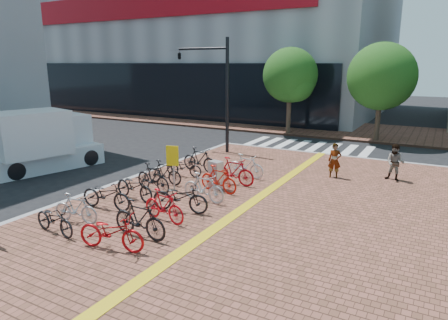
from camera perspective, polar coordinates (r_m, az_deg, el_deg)
The scene contains 27 objects.
ground at distance 13.20m, azimuth -9.36°, elevation -8.83°, with size 120.00×120.00×0.00m, color black.
kerb_north at distance 22.55m, azimuth 16.25°, elevation 0.48°, with size 14.00×0.25×0.15m, color gray.
far_sidewalk at distance 31.83m, azimuth 14.67°, elevation 4.31°, with size 70.00×8.00×0.15m, color brown.
crosswalk at distance 25.07m, azimuth 11.72°, elevation 1.87°, with size 7.50×4.00×0.01m.
street_trees at distance 27.09m, azimuth 23.77°, elevation 10.62°, with size 16.20×4.60×6.35m.
bike_0 at distance 12.71m, azimuth -23.06°, elevation -7.79°, with size 0.60×1.71×0.90m, color black.
bike_1 at distance 13.29m, azimuth -20.43°, elevation -6.49°, with size 0.45×1.58×0.95m, color #ABABB0.
bike_2 at distance 14.19m, azimuth -16.49°, elevation -4.75°, with size 0.68×1.95×1.02m, color black.
bike_3 at distance 14.89m, azimuth -12.68°, elevation -3.68°, with size 0.67×1.93×1.01m, color black.
bike_4 at distance 15.62m, azimuth -10.12°, elevation -2.53°, with size 0.53×1.86×1.12m, color black.
bike_5 at distance 16.58m, azimuth -8.53°, elevation -1.75°, with size 0.47×1.65×0.99m, color black.
bike_6 at distance 17.60m, azimuth -5.74°, elevation -0.96°, with size 0.58×1.66×0.87m, color black.
bike_7 at distance 18.30m, azimuth -3.52°, elevation 0.06°, with size 0.53×1.87×1.13m, color black.
bike_8 at distance 11.16m, azimuth -15.79°, elevation -9.83°, with size 0.68×1.94×1.02m, color #A60B10.
bike_9 at distance 11.68m, azimuth -11.98°, elevation -8.26°, with size 0.52×1.86×1.12m, color black.
bike_10 at distance 12.72m, azimuth -8.59°, elevation -6.49°, with size 0.48×1.70×1.02m, color red.
bike_11 at distance 13.43m, azimuth -6.30°, elevation -5.25°, with size 0.69×1.99×1.05m, color black.
bike_12 at distance 14.33m, azimuth -2.93°, elevation -3.95°, with size 0.49×1.75×1.05m, color silver.
bike_13 at distance 15.38m, azimuth -0.80°, elevation -2.73°, with size 0.49×1.72×1.03m, color red.
bike_14 at distance 16.30m, azimuth 1.37°, elevation -1.61°, with size 0.53×1.88×1.13m, color #A60B13.
bike_15 at distance 17.33m, azimuth 3.14°, elevation -0.86°, with size 0.49×1.72×1.03m, color white.
pedestrian_a at distance 17.92m, azimuth 15.53°, elevation -0.08°, with size 0.55×0.36×1.51m, color gray.
pedestrian_b at distance 18.31m, azimuth 23.26°, elevation -0.33°, with size 0.76×0.59×1.56m, color #4E5463.
utility_box at distance 15.80m, azimuth -1.17°, elevation -2.14°, with size 0.51×0.37×1.11m, color silver.
yellow_sign at distance 15.41m, azimuth -7.30°, elevation 0.00°, with size 0.48×0.19×1.80m.
traffic_light_pole at distance 22.61m, azimuth -2.79°, elevation 12.19°, with size 3.33×1.28×6.20m.
box_truck at distance 21.02m, azimuth -24.48°, elevation 2.44°, with size 3.30×5.36×2.89m.
Camera 1 is at (7.67, -9.50, 5.01)m, focal length 32.00 mm.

